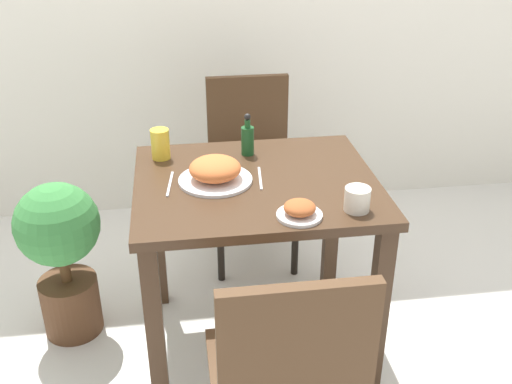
{
  "coord_description": "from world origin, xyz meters",
  "views": [
    {
      "loc": [
        -0.28,
        -1.94,
        1.73
      ],
      "look_at": [
        0.0,
        0.0,
        0.7
      ],
      "focal_mm": 42.0,
      "sensor_mm": 36.0,
      "label": 1
    }
  ],
  "objects_px": {
    "juice_glass": "(160,144)",
    "potted_plant_left": "(61,248)",
    "chair_near": "(287,377)",
    "food_plate": "(215,171)",
    "chair_far": "(251,160)",
    "side_plate": "(300,210)",
    "drink_cup": "(357,199)",
    "sauce_bottle": "(247,139)"
  },
  "relations": [
    {
      "from": "chair_near",
      "to": "chair_far",
      "type": "bearing_deg",
      "value": -93.69
    },
    {
      "from": "chair_far",
      "to": "drink_cup",
      "type": "relative_size",
      "value": 10.49
    },
    {
      "from": "juice_glass",
      "to": "sauce_bottle",
      "type": "height_order",
      "value": "sauce_bottle"
    },
    {
      "from": "drink_cup",
      "to": "juice_glass",
      "type": "bearing_deg",
      "value": 141.16
    },
    {
      "from": "juice_glass",
      "to": "sauce_bottle",
      "type": "distance_m",
      "value": 0.34
    },
    {
      "from": "juice_glass",
      "to": "potted_plant_left",
      "type": "xyz_separation_m",
      "value": [
        -0.43,
        -0.06,
        -0.4
      ]
    },
    {
      "from": "food_plate",
      "to": "sauce_bottle",
      "type": "xyz_separation_m",
      "value": [
        0.15,
        0.23,
        0.02
      ]
    },
    {
      "from": "food_plate",
      "to": "drink_cup",
      "type": "height_order",
      "value": "food_plate"
    },
    {
      "from": "food_plate",
      "to": "drink_cup",
      "type": "xyz_separation_m",
      "value": [
        0.45,
        -0.28,
        -0.0
      ]
    },
    {
      "from": "sauce_bottle",
      "to": "potted_plant_left",
      "type": "distance_m",
      "value": 0.87
    },
    {
      "from": "juice_glass",
      "to": "chair_near",
      "type": "bearing_deg",
      "value": -71.75
    },
    {
      "from": "chair_near",
      "to": "drink_cup",
      "type": "bearing_deg",
      "value": -124.09
    },
    {
      "from": "chair_near",
      "to": "side_plate",
      "type": "xyz_separation_m",
      "value": [
        0.12,
        0.45,
        0.27
      ]
    },
    {
      "from": "food_plate",
      "to": "chair_near",
      "type": "bearing_deg",
      "value": -80.11
    },
    {
      "from": "potted_plant_left",
      "to": "chair_far",
      "type": "bearing_deg",
      "value": 32.14
    },
    {
      "from": "chair_near",
      "to": "food_plate",
      "type": "distance_m",
      "value": 0.81
    },
    {
      "from": "juice_glass",
      "to": "potted_plant_left",
      "type": "relative_size",
      "value": 0.17
    },
    {
      "from": "sauce_bottle",
      "to": "potted_plant_left",
      "type": "height_order",
      "value": "sauce_bottle"
    },
    {
      "from": "juice_glass",
      "to": "side_plate",
      "type": "bearing_deg",
      "value": -50.33
    },
    {
      "from": "chair_far",
      "to": "food_plate",
      "type": "bearing_deg",
      "value": -107.62
    },
    {
      "from": "chair_near",
      "to": "side_plate",
      "type": "bearing_deg",
      "value": -104.88
    },
    {
      "from": "food_plate",
      "to": "side_plate",
      "type": "height_order",
      "value": "food_plate"
    },
    {
      "from": "side_plate",
      "to": "juice_glass",
      "type": "relative_size",
      "value": 1.26
    },
    {
      "from": "chair_far",
      "to": "side_plate",
      "type": "height_order",
      "value": "chair_far"
    },
    {
      "from": "juice_glass",
      "to": "potted_plant_left",
      "type": "bearing_deg",
      "value": -171.4
    },
    {
      "from": "chair_near",
      "to": "potted_plant_left",
      "type": "height_order",
      "value": "chair_near"
    },
    {
      "from": "drink_cup",
      "to": "potted_plant_left",
      "type": "xyz_separation_m",
      "value": [
        -1.07,
        0.45,
        -0.38
      ]
    },
    {
      "from": "chair_far",
      "to": "juice_glass",
      "type": "distance_m",
      "value": 0.7
    },
    {
      "from": "food_plate",
      "to": "drink_cup",
      "type": "relative_size",
      "value": 3.13
    },
    {
      "from": "chair_far",
      "to": "food_plate",
      "type": "xyz_separation_m",
      "value": [
        -0.22,
        -0.7,
        0.29
      ]
    },
    {
      "from": "chair_far",
      "to": "food_plate",
      "type": "height_order",
      "value": "chair_far"
    },
    {
      "from": "sauce_bottle",
      "to": "drink_cup",
      "type": "bearing_deg",
      "value": -59.23
    },
    {
      "from": "chair_near",
      "to": "juice_glass",
      "type": "xyz_separation_m",
      "value": [
        -0.32,
        0.98,
        0.3
      ]
    },
    {
      "from": "juice_glass",
      "to": "sauce_bottle",
      "type": "relative_size",
      "value": 0.7
    },
    {
      "from": "juice_glass",
      "to": "food_plate",
      "type": "bearing_deg",
      "value": -50.8
    },
    {
      "from": "food_plate",
      "to": "potted_plant_left",
      "type": "relative_size",
      "value": 0.39
    },
    {
      "from": "chair_near",
      "to": "food_plate",
      "type": "bearing_deg",
      "value": -80.11
    },
    {
      "from": "chair_far",
      "to": "side_plate",
      "type": "relative_size",
      "value": 5.97
    },
    {
      "from": "chair_near",
      "to": "side_plate",
      "type": "height_order",
      "value": "chair_near"
    },
    {
      "from": "drink_cup",
      "to": "sauce_bottle",
      "type": "distance_m",
      "value": 0.59
    },
    {
      "from": "chair_far",
      "to": "food_plate",
      "type": "relative_size",
      "value": 3.35
    },
    {
      "from": "side_plate",
      "to": "food_plate",
      "type": "bearing_deg",
      "value": 130.05
    }
  ]
}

